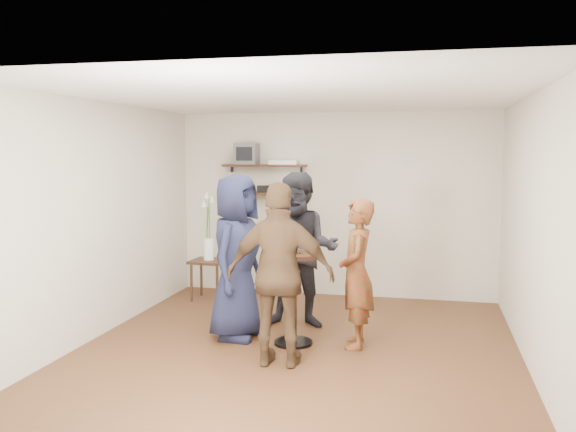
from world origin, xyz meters
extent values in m
cube|color=#4A2E18|center=(0.00, 0.00, -0.02)|extent=(4.50, 5.00, 0.04)
cube|color=white|center=(0.00, 0.00, 2.62)|extent=(4.50, 5.00, 0.04)
cube|color=beige|center=(0.00, 2.52, 1.30)|extent=(4.50, 0.04, 2.60)
cube|color=beige|center=(0.00, -2.52, 1.30)|extent=(4.50, 0.04, 2.60)
cube|color=beige|center=(-2.27, 0.00, 1.30)|extent=(0.04, 5.00, 2.60)
cube|color=beige|center=(2.27, 0.00, 1.30)|extent=(0.04, 5.00, 2.60)
cube|color=black|center=(-1.00, 2.38, 1.85)|extent=(1.20, 0.25, 0.04)
cube|color=black|center=(-1.00, 2.38, 1.45)|extent=(1.20, 0.25, 0.04)
cube|color=#59595B|center=(-1.25, 2.38, 2.02)|extent=(0.32, 0.30, 0.30)
cube|color=silver|center=(-0.71, 2.38, 1.90)|extent=(0.40, 0.24, 0.06)
cube|color=black|center=(-0.99, 2.38, 1.52)|extent=(0.22, 0.10, 0.10)
cube|color=black|center=(-1.29, 2.42, 1.48)|extent=(0.30, 0.05, 0.03)
cube|color=black|center=(-1.66, 1.83, 0.54)|extent=(0.49, 0.49, 0.04)
cylinder|color=black|center=(-1.84, 1.65, 0.26)|extent=(0.04, 0.04, 0.52)
cylinder|color=black|center=(-1.47, 1.65, 0.26)|extent=(0.04, 0.04, 0.52)
cylinder|color=black|center=(-1.84, 2.02, 0.26)|extent=(0.04, 0.04, 0.52)
cylinder|color=black|center=(-1.47, 2.02, 0.26)|extent=(0.04, 0.04, 0.52)
cylinder|color=white|center=(-1.66, 1.83, 0.71)|extent=(0.14, 0.14, 0.30)
cylinder|color=#3C7020|center=(-1.68, 1.83, 1.01)|extent=(0.01, 0.07, 0.55)
cone|color=white|center=(-1.72, 1.83, 1.35)|extent=(0.07, 0.09, 0.12)
cylinder|color=#3C7020|center=(-1.64, 1.84, 1.04)|extent=(0.03, 0.05, 0.61)
cone|color=white|center=(-1.61, 1.86, 1.41)|extent=(0.11, 0.12, 0.13)
cylinder|color=#3C7020|center=(-1.66, 1.82, 1.07)|extent=(0.10, 0.08, 0.67)
cone|color=white|center=(-1.66, 1.79, 1.47)|extent=(0.13, 0.12, 0.13)
cylinder|color=black|center=(-0.08, 0.16, 0.96)|extent=(0.54, 0.54, 0.04)
cylinder|color=black|center=(-0.08, 0.16, 0.49)|extent=(0.07, 0.07, 0.91)
cylinder|color=black|center=(-0.08, 0.16, 0.02)|extent=(0.41, 0.41, 0.03)
cylinder|color=silver|center=(-0.14, 0.13, 0.98)|extent=(0.05, 0.05, 0.00)
cylinder|color=silver|center=(-0.14, 0.13, 1.03)|extent=(0.01, 0.01, 0.08)
cylinder|color=silver|center=(-0.14, 0.13, 1.12)|extent=(0.06, 0.06, 0.10)
cylinder|color=#CEB355|center=(-0.14, 0.13, 1.10)|extent=(0.06, 0.06, 0.05)
cylinder|color=silver|center=(-0.02, 0.13, 0.98)|extent=(0.06, 0.06, 0.00)
cylinder|color=silver|center=(-0.02, 0.13, 1.03)|extent=(0.01, 0.01, 0.09)
cylinder|color=silver|center=(-0.02, 0.13, 1.12)|extent=(0.06, 0.06, 0.10)
cylinder|color=#CEB355|center=(-0.02, 0.13, 1.10)|extent=(0.06, 0.06, 0.06)
cylinder|color=silver|center=(-0.12, 0.21, 0.99)|extent=(0.06, 0.06, 0.00)
cylinder|color=silver|center=(-0.12, 0.21, 1.03)|extent=(0.01, 0.01, 0.09)
cylinder|color=silver|center=(-0.12, 0.21, 1.14)|extent=(0.07, 0.07, 0.12)
cylinder|color=#CEB355|center=(-0.12, 0.21, 1.12)|extent=(0.07, 0.07, 0.06)
cylinder|color=silver|center=(-0.06, 0.17, 0.99)|extent=(0.06, 0.06, 0.00)
cylinder|color=silver|center=(-0.06, 0.17, 1.03)|extent=(0.01, 0.01, 0.09)
cylinder|color=silver|center=(-0.06, 0.17, 1.14)|extent=(0.07, 0.07, 0.12)
cylinder|color=#CEB355|center=(-0.06, 0.17, 1.12)|extent=(0.07, 0.07, 0.06)
imported|color=#B1141C|center=(0.58, 0.23, 0.78)|extent=(0.43, 0.61, 1.56)
imported|color=black|center=(-0.13, 0.82, 0.91)|extent=(0.93, 0.75, 1.81)
imported|color=#161932|center=(-0.74, 0.24, 0.90)|extent=(0.69, 0.95, 1.81)
imported|color=#4B3320|center=(-0.06, -0.51, 0.88)|extent=(1.05, 0.46, 1.76)
camera|label=1|loc=(1.30, -6.03, 2.04)|focal=38.00mm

